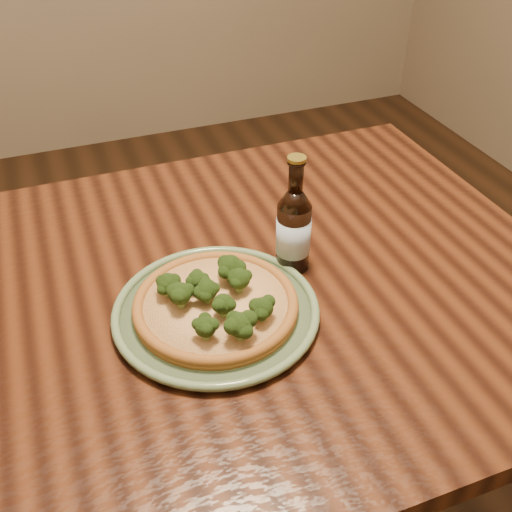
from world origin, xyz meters
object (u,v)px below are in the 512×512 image
object	(u,v)px
table	(107,357)
pizza	(216,303)
beer_bottle	(294,229)
plate	(216,311)

from	to	relation	value
table	pizza	world-z (taller)	pizza
pizza	beer_bottle	size ratio (longest dim) A/B	1.22
pizza	beer_bottle	world-z (taller)	beer_bottle
plate	pizza	distance (m)	0.02
table	beer_bottle	size ratio (longest dim) A/B	7.54
plate	table	bearing A→B (deg)	159.78
pizza	beer_bottle	bearing A→B (deg)	24.91
plate	beer_bottle	distance (m)	0.19
table	beer_bottle	bearing A→B (deg)	1.58
plate	pizza	bearing A→B (deg)	-96.25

